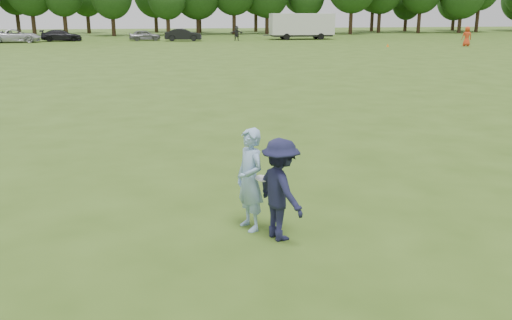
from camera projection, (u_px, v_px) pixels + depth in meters
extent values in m
plane|color=#344D15|center=(281.00, 241.00, 9.51)|extent=(200.00, 200.00, 0.00)
imported|color=#8DB0DA|center=(250.00, 180.00, 9.79)|extent=(0.68, 0.81, 1.90)
imported|color=#191A37|center=(280.00, 190.00, 9.39)|extent=(1.05, 1.34, 1.81)
imported|color=red|center=(467.00, 36.00, 56.63)|extent=(1.09, 0.81, 2.03)
imported|color=#282828|center=(237.00, 33.00, 66.26)|extent=(1.68, 0.67, 1.77)
imported|color=silver|center=(16.00, 36.00, 62.63)|extent=(5.54, 2.89, 1.49)
imported|color=black|center=(61.00, 35.00, 65.02)|extent=(4.83, 2.25, 1.36)
imported|color=slate|center=(145.00, 35.00, 66.21)|extent=(3.98, 1.99, 1.30)
imported|color=black|center=(183.00, 35.00, 65.48)|extent=(4.54, 1.91, 1.46)
cone|color=#EF5F0C|center=(388.00, 45.00, 56.14)|extent=(0.28, 0.28, 0.30)
cylinder|color=white|center=(263.00, 178.00, 9.64)|extent=(0.31, 0.31, 0.07)
cube|color=silver|center=(302.00, 24.00, 68.57)|extent=(8.00, 2.50, 2.60)
cube|color=black|center=(302.00, 35.00, 68.95)|extent=(7.60, 2.30, 0.25)
cylinder|color=black|center=(287.00, 37.00, 67.45)|extent=(0.80, 0.25, 0.80)
cylinder|color=black|center=(283.00, 36.00, 69.83)|extent=(0.80, 0.25, 0.80)
cylinder|color=black|center=(321.00, 37.00, 68.12)|extent=(0.80, 0.25, 0.80)
cylinder|color=black|center=(316.00, 36.00, 70.50)|extent=(0.80, 0.25, 0.80)
cube|color=#333333|center=(268.00, 35.00, 68.27)|extent=(1.20, 0.15, 0.12)
cylinder|color=#332114|center=(34.00, 23.00, 75.74)|extent=(0.56, 0.56, 3.71)
cylinder|color=#332114|center=(65.00, 24.00, 76.07)|extent=(0.56, 0.56, 3.46)
cylinder|color=#332114|center=(113.00, 25.00, 76.98)|extent=(0.56, 0.56, 3.14)
cylinder|color=#332114|center=(168.00, 25.00, 77.92)|extent=(0.56, 0.56, 3.01)
cylinder|color=#332114|center=(198.00, 23.00, 80.83)|extent=(0.56, 0.56, 3.23)
cylinder|color=#332114|center=(234.00, 21.00, 81.49)|extent=(0.56, 0.56, 3.77)
cylinder|color=#332114|center=(267.00, 23.00, 82.89)|extent=(0.56, 0.56, 3.33)
cylinder|color=#332114|center=(306.00, 23.00, 84.09)|extent=(0.56, 0.56, 3.22)
cylinder|color=#332114|center=(351.00, 20.00, 82.12)|extent=(0.56, 0.56, 4.15)
cylinder|color=#332114|center=(379.00, 20.00, 86.39)|extent=(0.56, 0.56, 3.95)
cylinder|color=#332114|center=(419.00, 20.00, 86.02)|extent=(0.56, 0.56, 3.90)
cylinder|color=#332114|center=(460.00, 23.00, 85.91)|extent=(0.56, 0.56, 3.16)
cylinder|color=#332114|center=(477.00, 19.00, 88.72)|extent=(0.56, 0.56, 4.29)
cylinder|color=#332114|center=(18.00, 22.00, 82.65)|extent=(0.56, 0.56, 3.61)
cylinder|color=#332114|center=(88.00, 22.00, 84.78)|extent=(0.56, 0.56, 3.29)
cylinder|color=#332114|center=(156.00, 22.00, 87.77)|extent=(0.56, 0.56, 3.28)
cylinder|color=#332114|center=(200.00, 23.00, 87.38)|extent=(0.56, 0.56, 3.11)
cylinder|color=#332114|center=(256.00, 21.00, 90.11)|extent=(0.56, 0.56, 3.50)
cylinder|color=#332114|center=(300.00, 20.00, 91.82)|extent=(0.56, 0.56, 3.80)
cylinder|color=#332114|center=(372.00, 20.00, 91.99)|extent=(0.56, 0.56, 3.84)
cylinder|color=#332114|center=(405.00, 24.00, 91.90)|extent=(0.56, 0.56, 2.58)
ellipsoid|color=#1A3712|center=(407.00, 3.00, 90.99)|extent=(4.86, 4.86, 5.59)
cylinder|color=#332114|center=(453.00, 23.00, 94.70)|extent=(0.56, 0.56, 2.62)
ellipsoid|color=#1A3712|center=(455.00, 0.00, 93.64)|extent=(6.11, 6.11, 7.02)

